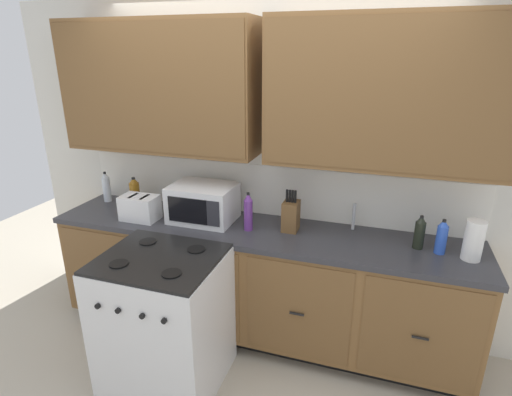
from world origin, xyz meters
The scene contains 14 objects.
ground_plane centered at (0.00, 0.00, 0.00)m, with size 8.00×8.00×0.00m, color #B2A893.
wall_unit centered at (0.00, 0.50, 1.68)m, with size 4.32×0.40×2.55m.
counter_run centered at (0.00, 0.30, 0.48)m, with size 3.15×0.64×0.93m.
stove_range centered at (-0.44, -0.33, 0.47)m, with size 0.76×0.68×0.95m.
microwave centered at (-0.44, 0.33, 1.07)m, with size 0.48×0.37×0.28m.
toaster centered at (-0.91, 0.19, 1.02)m, with size 0.28×0.18×0.19m.
knife_block centered at (0.24, 0.35, 1.04)m, with size 0.11×0.14×0.31m.
sink_faucet centered at (0.67, 0.51, 1.03)m, with size 0.02×0.02×0.20m, color #B2B5BA.
paper_towel_roll centered at (1.42, 0.28, 1.06)m, with size 0.12×0.12×0.26m, color white.
bottle_clear centered at (-1.41, 0.45, 1.06)m, with size 0.07×0.07×0.26m.
bottle_violet centered at (-0.05, 0.26, 1.07)m, with size 0.06×0.06×0.29m.
bottle_amber centered at (-1.11, 0.43, 1.05)m, with size 0.08×0.08×0.25m.
bottle_blue centered at (1.24, 0.30, 1.04)m, with size 0.07×0.07×0.23m.
bottle_dark centered at (1.11, 0.34, 1.04)m, with size 0.07×0.07×0.23m.
Camera 1 is at (0.85, -2.29, 2.15)m, focal length 28.41 mm.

